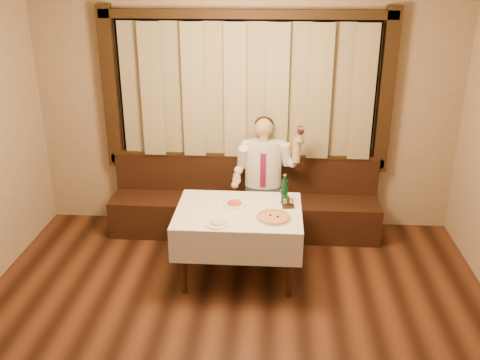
# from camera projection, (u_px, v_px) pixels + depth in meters

# --- Properties ---
(room) EXTENTS (5.01, 6.01, 2.81)m
(room) POSITION_uv_depth(u_px,v_px,m) (232.00, 166.00, 4.43)
(room) COLOR black
(room) RESTS_ON ground
(banquette) EXTENTS (3.20, 0.61, 0.94)m
(banquette) POSITION_uv_depth(u_px,v_px,m) (245.00, 207.00, 6.50)
(banquette) COLOR black
(banquette) RESTS_ON ground
(dining_table) EXTENTS (1.27, 0.97, 0.76)m
(dining_table) POSITION_uv_depth(u_px,v_px,m) (239.00, 219.00, 5.43)
(dining_table) COLOR black
(dining_table) RESTS_ON ground
(pizza) EXTENTS (0.35, 0.35, 0.04)m
(pizza) POSITION_uv_depth(u_px,v_px,m) (273.00, 217.00, 5.19)
(pizza) COLOR white
(pizza) RESTS_ON dining_table
(pasta_red) EXTENTS (0.25, 0.25, 0.08)m
(pasta_red) POSITION_uv_depth(u_px,v_px,m) (234.00, 202.00, 5.49)
(pasta_red) COLOR white
(pasta_red) RESTS_ON dining_table
(pasta_cream) EXTENTS (0.24, 0.24, 0.08)m
(pasta_cream) POSITION_uv_depth(u_px,v_px,m) (217.00, 221.00, 5.07)
(pasta_cream) COLOR white
(pasta_cream) RESTS_ON dining_table
(green_bottle) EXTENTS (0.07, 0.07, 0.32)m
(green_bottle) POSITION_uv_depth(u_px,v_px,m) (285.00, 191.00, 5.48)
(green_bottle) COLOR #125529
(green_bottle) RESTS_ON dining_table
(table_wine_glass) EXTENTS (0.06, 0.06, 0.17)m
(table_wine_glass) POSITION_uv_depth(u_px,v_px,m) (283.00, 192.00, 5.49)
(table_wine_glass) COLOR white
(table_wine_glass) RESTS_ON dining_table
(cruet_caddy) EXTENTS (0.12, 0.08, 0.12)m
(cruet_caddy) POSITION_uv_depth(u_px,v_px,m) (288.00, 204.00, 5.41)
(cruet_caddy) COLOR black
(cruet_caddy) RESTS_ON dining_table
(seated_man) EXTENTS (0.80, 0.60, 1.45)m
(seated_man) POSITION_uv_depth(u_px,v_px,m) (264.00, 170.00, 6.20)
(seated_man) COLOR black
(seated_man) RESTS_ON ground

